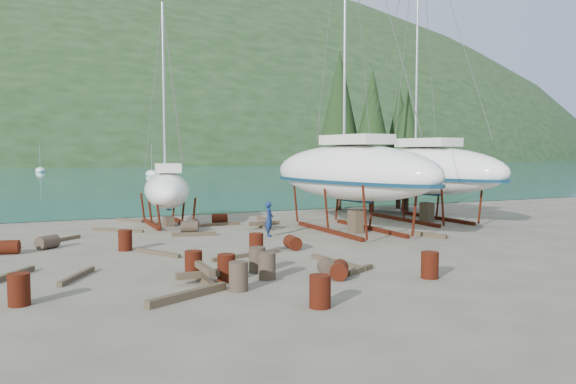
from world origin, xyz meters
name	(u,v)px	position (x,y,z in m)	size (l,w,h in m)	color
ground	(275,251)	(0.00, 0.00, 0.00)	(600.00, 600.00, 0.00)	#595146
bay_water	(52,160)	(0.00, 315.00, 0.01)	(700.00, 700.00, 0.00)	#166470
far_hill	(52,160)	(0.00, 320.00, 0.00)	(800.00, 360.00, 110.00)	#1C3118
far_house_right	(149,156)	(30.00, 190.00, 2.92)	(6.60, 5.60, 5.60)	beige
cypress_near_right	(372,129)	(12.50, 12.00, 5.79)	(3.60, 3.60, 10.00)	black
cypress_mid_right	(407,141)	(14.00, 10.00, 4.92)	(3.06, 3.06, 8.50)	black
cypress_back_left	(339,118)	(11.00, 14.00, 6.66)	(4.14, 4.14, 11.50)	black
cypress_far_right	(399,138)	(15.50, 13.00, 5.21)	(3.24, 3.24, 9.00)	black
moored_boat_mid	(152,174)	(10.00, 80.00, 0.39)	(2.00, 5.00, 6.05)	white
moored_boat_far	(40,170)	(-8.00, 110.00, 0.39)	(2.00, 5.00, 6.05)	white
large_sailboat_near	(350,172)	(5.94, 3.93, 3.15)	(5.54, 12.84, 19.56)	white
large_sailboat_far	(421,170)	(12.35, 6.26, 3.11)	(5.60, 12.50, 19.08)	white
small_sailboat_shore	(167,189)	(-2.31, 10.33, 2.07)	(3.75, 8.18, 12.59)	white
worker	(269,219)	(1.36, 3.93, 0.88)	(0.64, 0.42, 1.75)	navy
drum_0	(19,290)	(-9.61, -4.86, 0.44)	(0.58, 0.58, 0.88)	#5D1B0F
drum_1	(328,268)	(-0.32, -5.24, 0.29)	(0.58, 0.58, 0.88)	#2D2823
drum_2	(8,247)	(-10.22, 3.88, 0.29)	(0.58, 0.58, 0.88)	#5D1B0F
drum_3	(320,291)	(-2.27, -8.41, 0.44)	(0.58, 0.58, 0.88)	#5D1B0F
drum_4	(220,219)	(0.64, 9.77, 0.29)	(0.58, 0.58, 0.88)	#5D1B0F
drum_5	(267,266)	(-2.28, -4.69, 0.44)	(0.58, 0.58, 0.88)	#2D2823
drum_6	(293,243)	(0.88, 0.14, 0.29)	(0.58, 0.58, 0.88)	#5D1B0F
drum_7	(430,265)	(2.66, -6.78, 0.44)	(0.58, 0.58, 0.88)	#5D1B0F
drum_8	(125,240)	(-5.71, 2.78, 0.44)	(0.58, 0.58, 0.88)	#5D1B0F
drum_9	(189,227)	(-1.84, 7.13, 0.29)	(0.58, 0.58, 0.88)	#2D2823
drum_10	(226,268)	(-3.59, -4.42, 0.44)	(0.58, 0.58, 0.88)	#5D1B0F
drum_11	(193,225)	(-1.46, 7.87, 0.29)	(0.58, 0.58, 0.88)	#2D2823
drum_12	(339,270)	(-0.08, -5.60, 0.29)	(0.58, 0.58, 0.88)	#5D1B0F
drum_13	(193,264)	(-4.39, -3.38, 0.44)	(0.58, 0.58, 0.88)	#5D1B0F
drum_14	(256,244)	(-1.01, -0.42, 0.44)	(0.58, 0.58, 0.88)	#5D1B0F
drum_15	(48,242)	(-8.71, 4.64, 0.29)	(0.58, 0.58, 0.88)	#2D2823
drum_16	(239,276)	(-3.65, -5.77, 0.44)	(0.58, 0.58, 0.88)	#2D2823
drum_17	(257,260)	(-2.19, -3.57, 0.44)	(0.58, 0.58, 0.88)	#2D2823
timber_0	(130,220)	(-3.93, 13.16, 0.07)	(0.14, 2.31, 0.14)	brown
timber_1	(428,235)	(8.49, 0.63, 0.10)	(0.19, 1.96, 0.19)	brown
timber_3	(247,255)	(-1.53, -0.72, 0.07)	(0.15, 3.26, 0.15)	brown
timber_5	(337,262)	(1.00, -3.51, 0.08)	(0.16, 3.09, 0.16)	brown
timber_7	(360,270)	(1.04, -5.05, 0.09)	(0.17, 1.55, 0.17)	brown
timber_8	(194,234)	(-1.98, 5.65, 0.09)	(0.19, 2.21, 0.19)	brown
timber_9	(150,221)	(-3.00, 12.00, 0.08)	(0.15, 2.37, 0.15)	brown
timber_10	(217,224)	(0.21, 8.94, 0.08)	(0.16, 2.75, 0.16)	brown
timber_11	(158,253)	(-4.66, 1.26, 0.08)	(0.15, 2.62, 0.15)	brown
timber_12	(77,276)	(-7.96, -2.05, 0.08)	(0.17, 2.44, 0.17)	brown
timber_14	(3,278)	(-10.17, -1.39, 0.09)	(0.18, 3.16, 0.18)	brown
timber_15	(118,230)	(-5.23, 8.91, 0.07)	(0.15, 3.09, 0.15)	brown
timber_16	(188,295)	(-5.26, -6.06, 0.11)	(0.23, 2.82, 0.23)	brown
timber_17	(58,240)	(-8.23, 6.43, 0.08)	(0.16, 2.67, 0.16)	brown
timber_pile_fore	(204,274)	(-4.33, -4.45, 0.30)	(1.80, 1.80, 0.60)	brown
timber_pile_aft	(264,223)	(2.22, 6.71, 0.30)	(1.80, 1.80, 0.60)	brown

